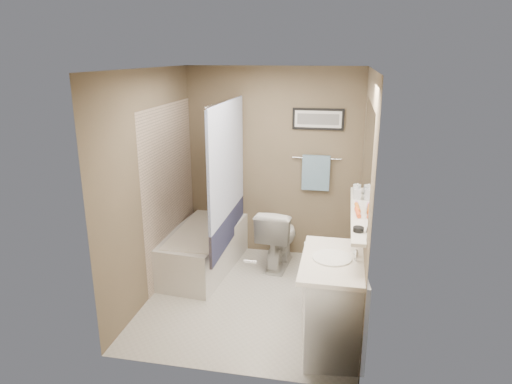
% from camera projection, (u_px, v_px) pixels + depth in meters
% --- Properties ---
extents(ground, '(2.50, 2.50, 0.00)m').
position_uv_depth(ground, '(253.00, 297.00, 4.95)').
color(ground, beige).
rests_on(ground, ground).
extents(ceiling, '(2.20, 2.50, 0.04)m').
position_uv_depth(ceiling, '(253.00, 71.00, 4.26)').
color(ceiling, silver).
rests_on(ceiling, wall_back).
extents(wall_back, '(2.20, 0.04, 2.40)m').
position_uv_depth(wall_back, '(273.00, 164.00, 5.76)').
color(wall_back, brown).
rests_on(wall_back, ground).
extents(wall_front, '(2.20, 0.04, 2.40)m').
position_uv_depth(wall_front, '(221.00, 237.00, 3.45)').
color(wall_front, brown).
rests_on(wall_front, ground).
extents(wall_left, '(0.04, 2.50, 2.40)m').
position_uv_depth(wall_left, '(153.00, 186.00, 4.81)').
color(wall_left, brown).
rests_on(wall_left, ground).
extents(wall_right, '(0.04, 2.50, 2.40)m').
position_uv_depth(wall_right, '(362.00, 198.00, 4.40)').
color(wall_right, brown).
rests_on(wall_right, ground).
extents(tile_surround, '(0.02, 1.55, 2.00)m').
position_uv_depth(tile_surround, '(170.00, 190.00, 5.34)').
color(tile_surround, '#C1A892').
rests_on(tile_surround, wall_left).
extents(curtain_rod, '(0.02, 1.55, 0.02)m').
position_uv_depth(curtain_rod, '(226.00, 101.00, 4.90)').
color(curtain_rod, silver).
rests_on(curtain_rod, wall_left).
extents(curtain_upper, '(0.03, 1.45, 1.28)m').
position_uv_depth(curtain_upper, '(227.00, 160.00, 5.09)').
color(curtain_upper, white).
rests_on(curtain_upper, curtain_rod).
extents(curtain_lower, '(0.03, 1.45, 0.36)m').
position_uv_depth(curtain_lower, '(228.00, 228.00, 5.33)').
color(curtain_lower, '#292C4E').
rests_on(curtain_lower, curtain_rod).
extents(mirror, '(0.02, 1.60, 1.00)m').
position_uv_depth(mirror, '(367.00, 159.00, 4.14)').
color(mirror, silver).
rests_on(mirror, wall_right).
extents(shelf, '(0.12, 1.60, 0.03)m').
position_uv_depth(shelf, '(357.00, 212.00, 4.30)').
color(shelf, silver).
rests_on(shelf, wall_right).
extents(towel_bar, '(0.60, 0.02, 0.02)m').
position_uv_depth(towel_bar, '(317.00, 158.00, 5.61)').
color(towel_bar, silver).
rests_on(towel_bar, wall_back).
extents(towel, '(0.34, 0.05, 0.44)m').
position_uv_depth(towel, '(316.00, 173.00, 5.65)').
color(towel, '#9AC9E1').
rests_on(towel, towel_bar).
extents(art_frame, '(0.62, 0.02, 0.26)m').
position_uv_depth(art_frame, '(318.00, 119.00, 5.49)').
color(art_frame, black).
rests_on(art_frame, wall_back).
extents(art_mat, '(0.56, 0.00, 0.20)m').
position_uv_depth(art_mat, '(318.00, 119.00, 5.48)').
color(art_mat, white).
rests_on(art_mat, art_frame).
extents(art_image, '(0.50, 0.00, 0.13)m').
position_uv_depth(art_image, '(318.00, 119.00, 5.48)').
color(art_image, '#595959').
rests_on(art_image, art_mat).
extents(door, '(0.80, 0.02, 2.00)m').
position_uv_depth(door, '(292.00, 269.00, 3.40)').
color(door, silver).
rests_on(door, wall_front).
extents(door_handle, '(0.10, 0.02, 0.02)m').
position_uv_depth(door_handle, '(250.00, 262.00, 3.51)').
color(door_handle, silver).
rests_on(door_handle, door).
extents(bathtub, '(0.84, 1.56, 0.50)m').
position_uv_depth(bathtub, '(203.00, 249.00, 5.58)').
color(bathtub, silver).
rests_on(bathtub, ground).
extents(tub_rim, '(0.56, 1.36, 0.02)m').
position_uv_depth(tub_rim, '(202.00, 229.00, 5.51)').
color(tub_rim, white).
rests_on(tub_rim, bathtub).
extents(toilet, '(0.49, 0.78, 0.76)m').
position_uv_depth(toilet, '(278.00, 237.00, 5.60)').
color(toilet, silver).
rests_on(toilet, ground).
extents(vanity, '(0.60, 0.95, 0.80)m').
position_uv_depth(vanity, '(332.00, 304.00, 4.05)').
color(vanity, white).
rests_on(vanity, ground).
extents(countertop, '(0.54, 0.96, 0.04)m').
position_uv_depth(countertop, '(333.00, 261.00, 3.93)').
color(countertop, white).
rests_on(countertop, vanity).
extents(sink_basin, '(0.34, 0.34, 0.01)m').
position_uv_depth(sink_basin, '(332.00, 258.00, 3.93)').
color(sink_basin, white).
rests_on(sink_basin, countertop).
extents(faucet_spout, '(0.02, 0.02, 0.10)m').
position_uv_depth(faucet_spout, '(356.00, 255.00, 3.88)').
color(faucet_spout, silver).
rests_on(faucet_spout, countertop).
extents(faucet_knob, '(0.05, 0.05, 0.05)m').
position_uv_depth(faucet_knob, '(356.00, 253.00, 3.98)').
color(faucet_knob, silver).
rests_on(faucet_knob, countertop).
extents(candle_bowl_near, '(0.09, 0.09, 0.04)m').
position_uv_depth(candle_bowl_near, '(358.00, 229.00, 3.79)').
color(candle_bowl_near, black).
rests_on(candle_bowl_near, shelf).
extents(hair_brush_front, '(0.06, 0.22, 0.04)m').
position_uv_depth(hair_brush_front, '(358.00, 212.00, 4.19)').
color(hair_brush_front, '#EA4F21').
rests_on(hair_brush_front, shelf).
extents(hair_brush_back, '(0.06, 0.22, 0.04)m').
position_uv_depth(hair_brush_back, '(357.00, 208.00, 4.32)').
color(hair_brush_back, orange).
rests_on(hair_brush_back, shelf).
extents(pink_comb, '(0.04, 0.16, 0.01)m').
position_uv_depth(pink_comb, '(357.00, 204.00, 4.48)').
color(pink_comb, pink).
rests_on(pink_comb, shelf).
extents(glass_jar, '(0.08, 0.08, 0.10)m').
position_uv_depth(glass_jar, '(357.00, 189.00, 4.81)').
color(glass_jar, white).
rests_on(glass_jar, shelf).
extents(soap_bottle, '(0.08, 0.08, 0.16)m').
position_uv_depth(soap_bottle, '(357.00, 191.00, 4.63)').
color(soap_bottle, '#999999').
rests_on(soap_bottle, shelf).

